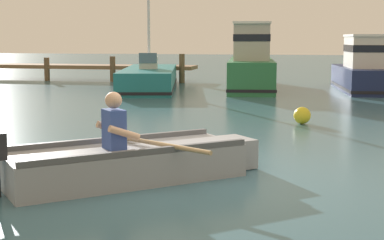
# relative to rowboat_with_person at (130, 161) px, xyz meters

# --- Properties ---
(ground_plane) EXTENTS (120.00, 120.00, 0.00)m
(ground_plane) POSITION_rel_rowboat_with_person_xyz_m (0.91, 0.48, -0.25)
(ground_plane) COLOR #386070
(wooden_dock) EXTENTS (10.04, 1.57, 1.22)m
(wooden_dock) POSITION_rel_rowboat_with_person_xyz_m (-7.71, 17.36, 0.35)
(wooden_dock) COLOR brown
(wooden_dock) RESTS_ON ground
(rowboat_with_person) EXTENTS (3.19, 2.92, 1.19)m
(rowboat_with_person) POSITION_rel_rowboat_with_person_xyz_m (0.00, 0.00, 0.00)
(rowboat_with_person) COLOR gray
(rowboat_with_person) RESTS_ON ground
(moored_boat_teal) EXTENTS (3.24, 6.97, 4.75)m
(moored_boat_teal) POSITION_rel_rowboat_with_person_xyz_m (-3.62, 13.54, 0.12)
(moored_boat_teal) COLOR #1E727A
(moored_boat_teal) RESTS_ON ground
(moored_boat_green) EXTENTS (2.34, 6.62, 2.45)m
(moored_boat_green) POSITION_rel_rowboat_with_person_xyz_m (0.07, 14.31, 0.65)
(moored_boat_green) COLOR #287042
(moored_boat_green) RESTS_ON ground
(moored_boat_navy) EXTENTS (2.15, 5.04, 2.01)m
(moored_boat_navy) POSITION_rel_rowboat_with_person_xyz_m (4.11, 14.27, 0.49)
(moored_boat_navy) COLOR #19234C
(moored_boat_navy) RESTS_ON ground
(mooring_buoy) EXTENTS (0.38, 0.38, 0.38)m
(mooring_buoy) POSITION_rel_rowboat_with_person_xyz_m (2.13, 5.66, -0.06)
(mooring_buoy) COLOR yellow
(mooring_buoy) RESTS_ON ground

